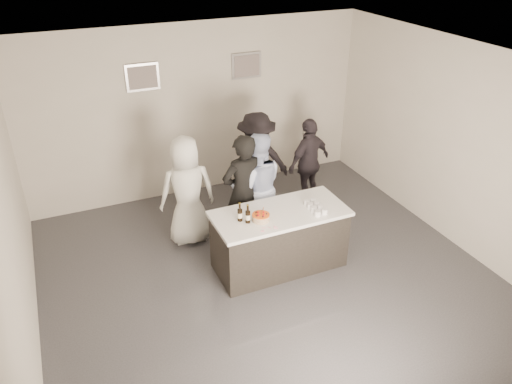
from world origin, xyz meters
TOP-DOWN VIEW (x-y plane):
  - floor at (0.00, 0.00)m, footprint 6.00×6.00m
  - ceiling at (0.00, 0.00)m, footprint 6.00×6.00m
  - wall_back at (0.00, 3.00)m, footprint 6.00×0.04m
  - wall_front at (0.00, -3.00)m, footprint 6.00×0.04m
  - wall_left at (-3.00, 0.00)m, footprint 0.04×6.00m
  - wall_right at (3.00, 0.00)m, footprint 0.04×6.00m
  - picture_left at (-0.90, 2.97)m, footprint 0.54×0.04m
  - picture_right at (0.90, 2.97)m, footprint 0.54×0.04m
  - bar_counter at (0.26, 0.27)m, footprint 1.86×0.86m
  - cake at (-0.07, 0.17)m, footprint 0.24×0.24m
  - beer_bottle_a at (-0.33, 0.28)m, footprint 0.07×0.07m
  - beer_bottle_b at (-0.25, 0.19)m, footprint 0.07×0.07m
  - tumbler_cluster at (0.73, 0.14)m, footprint 0.19×0.40m
  - candles at (-0.05, -0.05)m, footprint 0.24×0.08m
  - person_main_black at (0.00, 0.98)m, footprint 0.71×0.51m
  - person_main_blue at (0.28, 1.12)m, footprint 0.97×0.83m
  - person_guest_left at (-0.71, 1.42)m, footprint 0.88×0.61m
  - person_guest_right at (1.51, 1.71)m, footprint 0.99×0.65m
  - person_guest_back at (0.61, 1.88)m, footprint 1.18×0.75m

SIDE VIEW (x-z plane):
  - floor at x=0.00m, z-range 0.00..0.00m
  - bar_counter at x=0.26m, z-range 0.00..0.90m
  - person_guest_right at x=1.51m, z-range 0.00..1.57m
  - person_guest_left at x=-0.71m, z-range 0.00..1.72m
  - person_main_blue at x=0.28m, z-range 0.00..1.73m
  - person_guest_back at x=0.61m, z-range 0.00..1.74m
  - person_main_black at x=0.00m, z-range 0.00..1.80m
  - candles at x=-0.05m, z-range 0.90..0.91m
  - cake at x=-0.07m, z-range 0.90..0.98m
  - tumbler_cluster at x=0.73m, z-range 0.90..0.98m
  - beer_bottle_a at x=-0.33m, z-range 0.90..1.16m
  - beer_bottle_b at x=-0.25m, z-range 0.90..1.16m
  - wall_back at x=0.00m, z-range 0.00..3.00m
  - wall_front at x=0.00m, z-range 0.00..3.00m
  - wall_left at x=-3.00m, z-range 0.00..3.00m
  - wall_right at x=3.00m, z-range 0.00..3.00m
  - picture_left at x=-0.90m, z-range 1.98..2.42m
  - picture_right at x=0.90m, z-range 1.98..2.42m
  - ceiling at x=0.00m, z-range 3.00..3.00m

